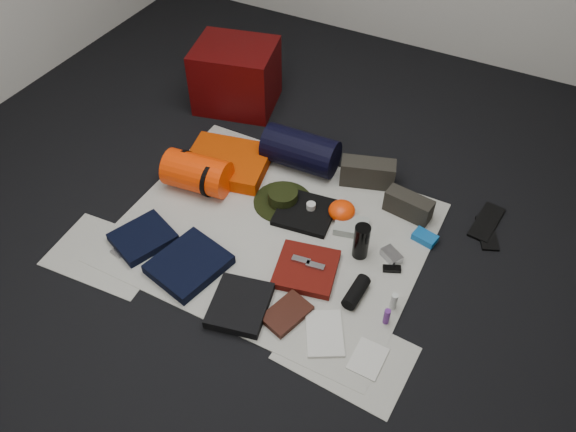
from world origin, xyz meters
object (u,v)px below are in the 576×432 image
at_px(red_cabinet, 236,76).
at_px(water_bottle, 361,241).
at_px(sleeping_pad, 227,163).
at_px(stuff_sack, 197,173).
at_px(navy_duffel, 300,150).
at_px(compact_camera, 391,256).
at_px(paperback_book, 287,314).

bearing_deg(red_cabinet, water_bottle, -48.28).
relative_size(sleeping_pad, stuff_sack, 1.29).
relative_size(navy_duffel, compact_camera, 3.97).
distance_m(stuff_sack, water_bottle, 1.03).
bearing_deg(stuff_sack, water_bottle, -2.15).
bearing_deg(compact_camera, red_cabinet, -179.84).
bearing_deg(sleeping_pad, navy_duffel, 31.02).
height_order(navy_duffel, water_bottle, navy_duffel).
bearing_deg(navy_duffel, stuff_sack, -136.51).
relative_size(sleeping_pad, compact_camera, 4.28).
height_order(red_cabinet, stuff_sack, red_cabinet).
height_order(sleeping_pad, water_bottle, water_bottle).
xyz_separation_m(navy_duffel, paperback_book, (0.43, -1.00, -0.10)).
xyz_separation_m(stuff_sack, compact_camera, (1.19, 0.01, -0.09)).
height_order(red_cabinet, sleeping_pad, red_cabinet).
bearing_deg(navy_duffel, red_cabinet, 147.94).
bearing_deg(stuff_sack, paperback_book, -32.33).
xyz_separation_m(sleeping_pad, water_bottle, (0.97, -0.26, 0.06)).
xyz_separation_m(water_bottle, compact_camera, (0.16, 0.05, -0.08)).
xyz_separation_m(stuff_sack, paperback_book, (0.87, -0.55, -0.09)).
distance_m(stuff_sack, compact_camera, 1.19).
distance_m(stuff_sack, paperback_book, 1.04).
xyz_separation_m(navy_duffel, compact_camera, (0.75, -0.44, -0.09)).
height_order(water_bottle, compact_camera, water_bottle).
xyz_separation_m(red_cabinet, compact_camera, (1.43, -0.83, -0.19)).
bearing_deg(compact_camera, stuff_sack, -149.23).
relative_size(red_cabinet, water_bottle, 2.50).
xyz_separation_m(sleeping_pad, compact_camera, (1.13, -0.21, -0.02)).
distance_m(stuff_sack, navy_duffel, 0.63).
distance_m(red_cabinet, stuff_sack, 0.88).
bearing_deg(paperback_book, sleeping_pad, 153.52).
xyz_separation_m(red_cabinet, navy_duffel, (0.68, -0.39, -0.09)).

